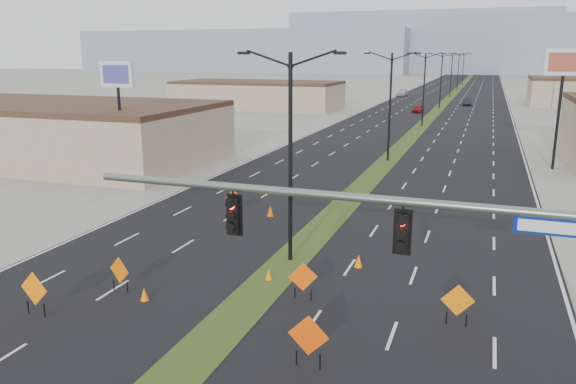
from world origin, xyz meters
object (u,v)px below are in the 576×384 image
(car_mid, at_px, (467,102))
(streetlight_0, at_px, (290,152))
(streetlight_2, at_px, (424,87))
(streetlight_3, at_px, (441,79))
(signal_mast, at_px, (473,256))
(streetlight_1, at_px, (390,104))
(streetlight_4, at_px, (451,74))
(pole_sign_east_far, at_px, (565,70))
(pole_sign_east_near, at_px, (564,71))
(cone_1, at_px, (269,275))
(cone_0, at_px, (144,294))
(pole_sign_west, at_px, (118,83))
(construction_sign_4, at_px, (308,337))
(construction_sign_1, at_px, (34,290))
(car_far, at_px, (402,93))
(construction_sign_0, at_px, (119,272))
(construction_sign_3, at_px, (303,278))
(streetlight_6, at_px, (463,68))
(construction_sign_5, at_px, (458,302))
(streetlight_5, at_px, (458,70))
(cone_3, at_px, (270,211))
(cone_2, at_px, (358,261))
(car_left, at_px, (418,109))
(construction_sign_2, at_px, (234,200))

(car_mid, bearing_deg, streetlight_0, -96.72)
(streetlight_2, relative_size, streetlight_3, 1.00)
(signal_mast, xyz_separation_m, streetlight_1, (-8.56, 38.00, 0.63))
(streetlight_4, height_order, pole_sign_east_far, streetlight_4)
(signal_mast, xyz_separation_m, streetlight_3, (-8.56, 94.00, 0.63))
(streetlight_3, xyz_separation_m, pole_sign_east_near, (14.40, -54.93, 3.10))
(cone_1, relative_size, pole_sign_east_near, 0.05)
(cone_0, bearing_deg, pole_sign_west, 127.24)
(streetlight_0, xyz_separation_m, construction_sign_4, (3.77, -9.00, -4.33))
(car_mid, bearing_deg, construction_sign_1, -100.58)
(streetlight_0, distance_m, car_far, 113.89)
(signal_mast, relative_size, construction_sign_0, 10.45)
(construction_sign_4, xyz_separation_m, pole_sign_east_near, (10.63, 38.07, 7.43))
(streetlight_0, xyz_separation_m, pole_sign_east_near, (14.40, 29.07, 3.10))
(streetlight_2, bearing_deg, streetlight_3, 90.00)
(signal_mast, xyz_separation_m, construction_sign_3, (-6.56, 5.89, -3.85))
(streetlight_6, distance_m, construction_sign_5, 172.64)
(streetlight_0, relative_size, streetlight_6, 1.00)
(streetlight_5, bearing_deg, pole_sign_east_far, -67.73)
(streetlight_0, xyz_separation_m, pole_sign_west, (-19.35, 13.60, 2.21))
(streetlight_5, xyz_separation_m, streetlight_6, (0.00, 28.00, 0.00))
(construction_sign_1, height_order, construction_sign_5, construction_sign_1)
(construction_sign_0, xyz_separation_m, cone_1, (5.53, 3.27, -0.63))
(streetlight_1, bearing_deg, car_mid, 85.90)
(car_far, bearing_deg, cone_3, -82.07)
(streetlight_2, relative_size, cone_3, 14.71)
(cone_1, distance_m, pole_sign_east_near, 35.88)
(streetlight_1, bearing_deg, streetlight_4, 90.00)
(streetlight_1, height_order, streetlight_5, same)
(streetlight_0, height_order, cone_0, streetlight_0)
(streetlight_2, bearing_deg, streetlight_1, -90.00)
(pole_sign_east_near, bearing_deg, signal_mast, -115.04)
(construction_sign_4, relative_size, cone_0, 3.14)
(cone_3, bearing_deg, signal_mast, -53.93)
(streetlight_0, xyz_separation_m, pole_sign_east_far, (20.99, 88.75, 1.69))
(construction_sign_1, bearing_deg, cone_2, 46.54)
(streetlight_4, distance_m, pole_sign_west, 100.30)
(car_left, distance_m, construction_sign_2, 68.59)
(car_mid, relative_size, car_far, 0.81)
(construction_sign_3, xyz_separation_m, pole_sign_east_far, (18.99, 92.86, 6.16))
(streetlight_2, relative_size, pole_sign_east_far, 1.14)
(streetlight_1, xyz_separation_m, car_mid, (4.58, 63.95, -4.70))
(streetlight_1, distance_m, streetlight_3, 56.00)
(car_mid, xyz_separation_m, construction_sign_1, (-11.89, -100.95, 0.36))
(car_mid, height_order, construction_sign_0, construction_sign_0)
(streetlight_5, relative_size, construction_sign_5, 6.09)
(car_mid, distance_m, pole_sign_west, 82.21)
(signal_mast, bearing_deg, construction_sign_5, 94.33)
(streetlight_3, distance_m, car_left, 10.55)
(cone_1, bearing_deg, cone_3, 110.90)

